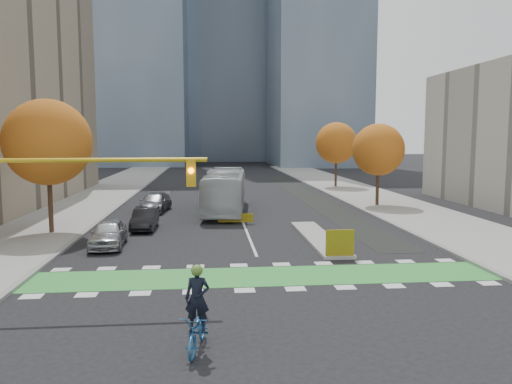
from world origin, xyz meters
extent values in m
plane|color=black|center=(0.00, 0.00, 0.00)|extent=(300.00, 300.00, 0.00)
cube|color=gray|center=(-13.50, 20.00, 0.07)|extent=(7.00, 120.00, 0.15)
cube|color=gray|center=(13.50, 20.00, 0.07)|extent=(7.00, 120.00, 0.15)
cube|color=gray|center=(-10.00, 20.00, 0.07)|extent=(0.30, 120.00, 0.16)
cube|color=gray|center=(10.00, 20.00, 0.07)|extent=(0.30, 120.00, 0.16)
cube|color=green|center=(0.00, 1.50, 0.01)|extent=(20.00, 3.00, 0.01)
cube|color=silver|center=(0.00, 40.00, 0.01)|extent=(0.15, 70.00, 0.01)
cube|color=black|center=(7.50, 30.00, 0.01)|extent=(2.50, 50.00, 0.01)
cube|color=gray|center=(4.00, 9.00, 0.08)|extent=(1.60, 10.00, 0.16)
cube|color=yellow|center=(4.00, 4.20, 0.80)|extent=(1.40, 0.12, 1.30)
cube|color=#47566B|center=(20.00, 85.00, 30.00)|extent=(18.00, 24.00, 60.00)
cube|color=#47566B|center=(-4.00, 140.00, 40.00)|extent=(26.00, 26.00, 80.00)
cylinder|color=#332114|center=(-12.00, 12.00, 2.62)|extent=(0.28, 0.28, 5.25)
sphere|color=#B64A16|center=(-12.00, 12.00, 5.62)|extent=(5.20, 5.20, 5.20)
cylinder|color=#332114|center=(12.00, 22.00, 2.27)|extent=(0.28, 0.28, 4.55)
sphere|color=#B64A16|center=(12.00, 22.00, 4.88)|extent=(4.40, 4.40, 4.40)
cylinder|color=#332114|center=(12.50, 38.00, 2.45)|extent=(0.28, 0.28, 4.90)
sphere|color=#B64A16|center=(12.50, 38.00, 5.25)|extent=(4.80, 4.80, 4.80)
cylinder|color=#BF9914|center=(-6.50, -0.50, 5.10)|extent=(8.20, 0.16, 0.16)
cube|color=#BF9914|center=(-3.00, -0.50, 4.60)|extent=(0.35, 0.28, 1.00)
sphere|color=orange|center=(-3.00, -0.68, 4.70)|extent=(0.22, 0.22, 0.22)
imported|color=#205A97|center=(-2.70, -5.72, 0.56)|extent=(1.11, 2.22, 1.11)
imported|color=black|center=(-2.70, -5.72, 1.50)|extent=(0.76, 0.57, 1.89)
sphere|color=#597F2D|center=(-2.70, -5.72, 2.29)|extent=(0.32, 0.32, 0.32)
imported|color=#B8BEC0|center=(-1.07, 20.25, 1.70)|extent=(3.93, 12.38, 3.39)
imported|color=#9FA0A5|center=(-7.82, 8.07, 0.74)|extent=(1.95, 4.41, 1.48)
imported|color=black|center=(-6.50, 13.07, 0.66)|extent=(1.45, 4.04, 1.33)
imported|color=#545459|center=(-6.69, 20.80, 0.73)|extent=(2.69, 5.23, 1.45)
camera|label=1|loc=(-2.34, -19.21, 5.95)|focal=35.00mm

